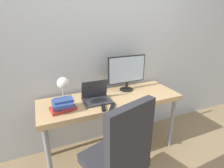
% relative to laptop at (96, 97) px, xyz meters
% --- Properties ---
extents(ground_plane, '(12.00, 12.00, 0.00)m').
position_rel_laptop_xyz_m(ground_plane, '(0.18, -0.27, -0.82)').
color(ground_plane, '#937A56').
extents(wall_back, '(8.00, 0.05, 2.60)m').
position_rel_laptop_xyz_m(wall_back, '(0.18, 0.36, 0.48)').
color(wall_back, silver).
rests_on(wall_back, ground_plane).
extents(desk, '(1.64, 0.57, 0.77)m').
position_rel_laptop_xyz_m(desk, '(0.18, 0.01, -0.12)').
color(desk, tan).
rests_on(desk, ground_plane).
extents(laptop, '(0.30, 0.23, 0.23)m').
position_rel_laptop_xyz_m(laptop, '(0.00, 0.00, 0.00)').
color(laptop, '#38383D').
rests_on(laptop, desk).
extents(monitor, '(0.50, 0.17, 0.44)m').
position_rel_laptop_xyz_m(monitor, '(0.46, 0.16, 0.20)').
color(monitor, black).
rests_on(monitor, desk).
extents(desk_lamp, '(0.12, 0.24, 0.34)m').
position_rel_laptop_xyz_m(desk_lamp, '(-0.35, -0.04, 0.20)').
color(desk_lamp, '#4C4C51').
rests_on(desk_lamp, desk).
extents(office_chair, '(0.64, 0.62, 1.09)m').
position_rel_laptop_xyz_m(office_chair, '(-0.03, -0.68, -0.22)').
color(office_chair, black).
rests_on(office_chair, ground_plane).
extents(book_stack, '(0.27, 0.20, 0.13)m').
position_rel_laptop_xyz_m(book_stack, '(-0.38, -0.07, 0.01)').
color(book_stack, '#B2382D').
rests_on(book_stack, desk).
extents(tv_remote, '(0.13, 0.17, 0.02)m').
position_rel_laptop_xyz_m(tv_remote, '(0.10, -0.22, -0.04)').
color(tv_remote, black).
rests_on(tv_remote, desk).
extents(media_remote, '(0.08, 0.14, 0.02)m').
position_rel_laptop_xyz_m(media_remote, '(0.01, -0.19, -0.04)').
color(media_remote, black).
rests_on(media_remote, desk).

